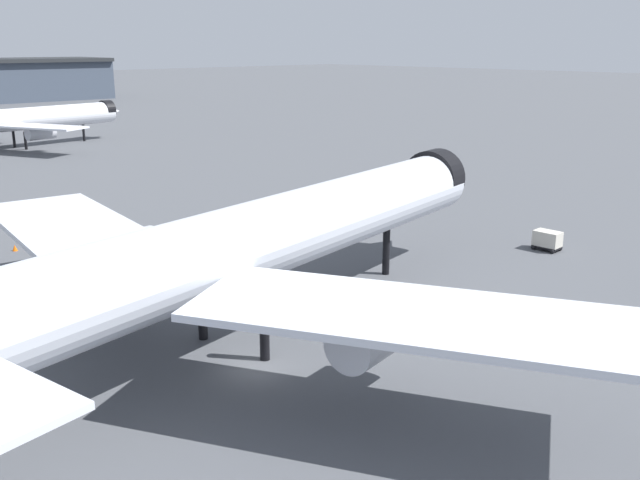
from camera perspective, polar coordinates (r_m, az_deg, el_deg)
The scene contains 6 objects.
ground at distance 42.73m, azimuth -5.31°, elevation -10.33°, with size 900.00×900.00×0.00m, color #4C4F54.
airliner_near_gate at distance 44.65m, azimuth -5.51°, elevation -0.29°, with size 56.37×50.94×14.68m.
airliner_far_taxiway at distance 141.86m, azimuth -22.77°, elevation 9.01°, with size 40.73×36.93×11.80m.
baggage_cart_trailing at distance 68.93m, azimuth 17.95°, elevation 0.00°, with size 1.98×2.43×1.82m.
traffic_cone_near_nose at distance 71.87m, azimuth -22.16°, elevation -0.29°, with size 0.58×0.58×0.72m, color #F2600C.
traffic_cone_wingtip at distance 71.43m, azimuth -23.50°, elevation -0.59°, with size 0.46×0.46×0.58m, color #F2600C.
Camera 1 is at (-23.67, -30.27, 18.68)m, focal length 39.47 mm.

